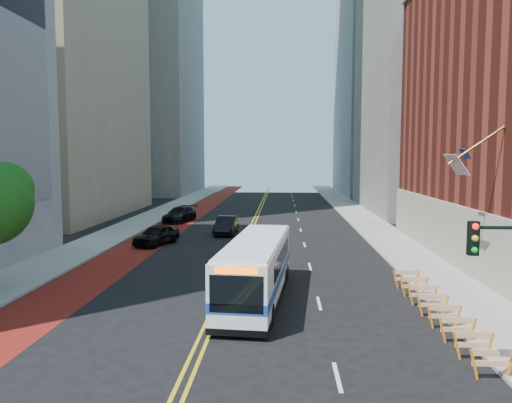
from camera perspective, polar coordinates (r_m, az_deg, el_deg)
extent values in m
plane|color=black|center=(19.02, -6.59, -16.47)|extent=(160.00, 160.00, 0.00)
cube|color=gray|center=(50.23, -14.42, -2.93)|extent=(4.00, 140.00, 0.15)
cube|color=gray|center=(48.77, 13.63, -3.15)|extent=(4.00, 140.00, 0.15)
cube|color=maroon|center=(49.22, -10.07, -3.09)|extent=(3.60, 140.00, 0.01)
cube|color=gold|center=(48.05, -0.82, -3.22)|extent=(0.14, 140.00, 0.01)
cube|color=gold|center=(48.03, -0.39, -3.22)|extent=(0.14, 140.00, 0.01)
cube|color=silver|center=(17.04, 9.28, -19.16)|extent=(0.14, 2.20, 0.01)
cube|color=silver|center=(24.52, 7.22, -11.46)|extent=(0.14, 2.20, 0.01)
cube|color=silver|center=(32.25, 6.18, -7.40)|extent=(0.14, 2.20, 0.01)
cube|color=silver|center=(40.08, 5.55, -4.92)|extent=(0.14, 2.20, 0.01)
cube|color=silver|center=(47.98, 5.14, -3.25)|extent=(0.14, 2.20, 0.01)
cube|color=silver|center=(55.90, 4.84, -2.05)|extent=(0.14, 2.20, 0.01)
cube|color=silver|center=(63.84, 4.61, -1.15)|extent=(0.14, 2.20, 0.01)
cube|color=silver|center=(71.79, 4.44, -0.45)|extent=(0.14, 2.20, 0.01)
cube|color=silver|center=(79.76, 4.30, 0.11)|extent=(0.14, 2.20, 0.01)
cube|color=silver|center=(87.73, 4.19, 0.57)|extent=(0.14, 2.20, 0.01)
cube|color=silver|center=(95.70, 4.09, 0.96)|extent=(0.14, 2.20, 0.01)
cube|color=silver|center=(103.68, 4.01, 1.28)|extent=(0.14, 2.20, 0.01)
cube|color=#9E9384|center=(31.82, 23.34, -4.31)|extent=(0.50, 36.00, 4.00)
cube|color=black|center=(32.93, 22.84, -5.57)|extent=(0.35, 2.80, 2.20)
cube|color=black|center=(39.49, 19.41, -3.73)|extent=(0.35, 2.80, 2.20)
cube|color=#A57F33|center=(27.76, 26.70, 7.71)|extent=(0.25, 0.25, 0.25)
cylinder|color=#A57F33|center=(27.22, 24.01, 5.97)|extent=(2.85, 0.12, 2.05)
cube|color=#B21419|center=(26.87, 21.93, 3.93)|extent=(0.75, 1.90, 1.05)
cube|color=navy|center=(27.48, 22.76, 5.07)|extent=(0.39, 0.85, 0.52)
cube|color=slate|center=(69.64, 20.43, 15.60)|extent=(18.00, 26.00, 40.00)
cube|color=gray|center=(99.84, 15.79, 16.82)|extent=(20.00, 28.00, 55.00)
cube|color=slate|center=(102.41, -13.13, 19.45)|extent=(20.00, 26.00, 65.00)
cube|color=orange|center=(17.80, 23.66, -16.72)|extent=(0.32, 0.06, 0.99)
cube|color=orange|center=(18.20, 27.04, -16.36)|extent=(0.32, 0.06, 0.99)
cube|color=orange|center=(17.85, 25.42, -15.35)|extent=(1.25, 0.05, 0.22)
cube|color=orange|center=(17.97, 25.37, -16.39)|extent=(1.25, 0.05, 0.18)
cube|color=orange|center=(19.16, 21.97, -15.07)|extent=(0.32, 0.06, 0.99)
cube|color=orange|center=(19.53, 25.13, -14.79)|extent=(0.32, 0.06, 0.99)
cube|color=orange|center=(19.21, 23.61, -13.81)|extent=(1.25, 0.05, 0.22)
cube|color=orange|center=(19.32, 23.57, -14.79)|extent=(1.25, 0.05, 0.18)
cube|color=orange|center=(20.54, 20.54, -13.63)|extent=(0.32, 0.06, 0.99)
cube|color=orange|center=(20.89, 23.49, -13.41)|extent=(0.32, 0.06, 0.99)
cube|color=orange|center=(20.59, 22.07, -12.47)|extent=(1.25, 0.05, 0.22)
cube|color=orange|center=(20.70, 22.03, -13.39)|extent=(1.25, 0.05, 0.18)
cube|color=orange|center=(21.95, 19.30, -12.37)|extent=(0.32, 0.06, 0.99)
cube|color=orange|center=(22.28, 22.07, -12.20)|extent=(0.32, 0.06, 0.99)
cube|color=orange|center=(21.99, 20.73, -11.29)|extent=(1.25, 0.05, 0.22)
cube|color=orange|center=(22.09, 20.70, -12.16)|extent=(1.25, 0.05, 0.18)
cube|color=orange|center=(23.38, 18.22, -11.25)|extent=(0.32, 0.06, 0.99)
cube|color=orange|center=(23.68, 20.83, -11.12)|extent=(0.32, 0.06, 0.99)
cube|color=orange|center=(23.42, 19.56, -10.25)|extent=(1.25, 0.05, 0.22)
cube|color=orange|center=(23.51, 19.54, -11.07)|extent=(1.25, 0.05, 0.18)
cube|color=orange|center=(24.82, 17.27, -10.27)|extent=(0.32, 0.06, 0.99)
cube|color=orange|center=(25.11, 19.74, -10.16)|extent=(0.32, 0.06, 0.99)
cube|color=orange|center=(24.86, 18.54, -9.32)|extent=(1.25, 0.05, 0.22)
cube|color=orange|center=(24.94, 18.51, -10.10)|extent=(1.25, 0.05, 0.18)
cube|color=orange|center=(26.27, 16.43, -9.38)|extent=(0.32, 0.06, 0.99)
cube|color=orange|center=(26.55, 18.77, -9.30)|extent=(0.32, 0.06, 0.99)
cube|color=orange|center=(26.31, 17.63, -8.50)|extent=(1.25, 0.05, 0.22)
cube|color=orange|center=(26.39, 17.61, -9.24)|extent=(1.25, 0.05, 0.18)
cube|color=orange|center=(27.74, 15.68, -8.59)|extent=(0.32, 0.06, 0.99)
cube|color=orange|center=(28.00, 17.90, -8.52)|extent=(0.32, 0.06, 0.99)
cube|color=orange|center=(27.77, 16.82, -7.76)|extent=(1.25, 0.05, 0.22)
cube|color=orange|center=(27.85, 16.80, -8.46)|extent=(1.25, 0.05, 0.18)
sphere|color=#16420E|center=(27.55, -26.85, 1.16)|extent=(2.80, 2.80, 2.80)
cylinder|color=black|center=(15.40, 27.10, -2.69)|extent=(2.00, 0.10, 0.10)
cube|color=black|center=(15.07, 23.57, -3.88)|extent=(0.28, 0.22, 0.95)
sphere|color=red|center=(14.89, 23.81, -2.63)|extent=(0.18, 0.18, 0.18)
sphere|color=yellow|center=(14.93, 23.76, -3.88)|extent=(0.18, 0.18, 0.18)
sphere|color=#0CA526|center=(14.99, 23.71, -5.13)|extent=(0.18, 0.18, 0.18)
cube|color=white|center=(24.40, 0.04, -7.60)|extent=(3.31, 11.09, 2.59)
cube|color=#173B9F|center=(24.49, 0.04, -8.48)|extent=(3.35, 11.13, 0.41)
cube|color=black|center=(25.01, 0.28, -6.27)|extent=(3.07, 7.83, 0.86)
cube|color=black|center=(19.14, -2.26, -10.55)|extent=(2.08, 0.27, 1.46)
cube|color=black|center=(29.61, 1.51, -4.56)|extent=(1.89, 0.26, 0.91)
cube|color=#FF5905|center=(18.91, -2.27, -7.90)|extent=(1.66, 0.22, 0.27)
cube|color=white|center=(24.14, 0.04, -4.49)|extent=(3.15, 10.53, 0.11)
cube|color=black|center=(24.72, 0.04, -10.53)|extent=(3.34, 11.12, 0.27)
cylinder|color=black|center=(21.56, -4.18, -12.53)|extent=(0.35, 0.93, 0.91)
cylinder|color=black|center=(21.23, 1.64, -12.81)|extent=(0.35, 0.93, 0.91)
cylinder|color=black|center=(27.76, -1.29, -8.48)|extent=(0.35, 0.93, 0.91)
cylinder|color=black|center=(27.51, 3.18, -8.62)|extent=(0.35, 0.93, 0.91)
cylinder|color=black|center=(29.02, -0.87, -7.88)|extent=(0.35, 0.93, 0.91)
cylinder|color=black|center=(28.78, 3.41, -8.00)|extent=(0.35, 0.93, 0.91)
imported|color=black|center=(40.46, -11.29, -3.76)|extent=(3.30, 5.03, 1.59)
imported|color=black|center=(45.19, -3.41, -2.74)|extent=(1.89, 4.93, 1.60)
imported|color=black|center=(54.29, -8.70, -1.46)|extent=(3.31, 5.83, 1.59)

